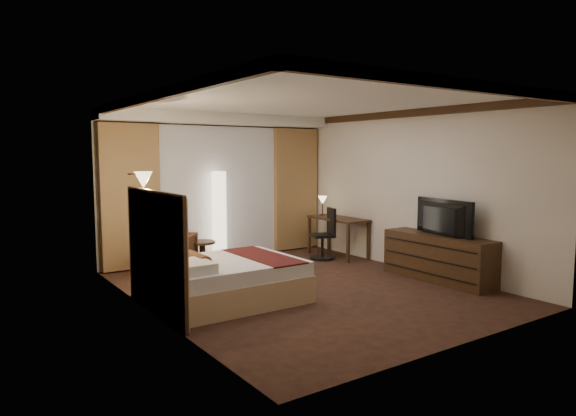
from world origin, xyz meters
TOP-DOWN VIEW (x-y plane):
  - floor at (0.00, 0.00)m, footprint 4.50×5.50m
  - ceiling at (0.00, 0.00)m, footprint 4.50×5.50m
  - back_wall at (0.00, 2.75)m, footprint 4.50×0.02m
  - left_wall at (-2.25, 0.00)m, footprint 0.02×5.50m
  - right_wall at (2.25, 0.00)m, footprint 0.02×5.50m
  - crown_molding at (0.00, 0.00)m, footprint 4.50×5.50m
  - soffit at (0.00, 2.50)m, footprint 4.50×0.50m
  - curtain_sheer at (0.00, 2.67)m, footprint 2.48×0.04m
  - curtain_left_drape at (-1.70, 2.61)m, footprint 1.00×0.14m
  - curtain_right_drape at (1.70, 2.61)m, footprint 1.00×0.14m
  - wall_sconce at (-2.09, 0.77)m, footprint 0.24×0.24m
  - bed at (-1.25, 0.04)m, footprint 1.88×1.47m
  - headboard at (-2.20, 0.04)m, footprint 0.12×1.77m
  - armchair at (-1.28, 1.93)m, footprint 0.98×0.98m
  - side_table at (-0.70, 1.96)m, footprint 0.44×0.44m
  - floor_lamp at (-0.13, 2.43)m, footprint 0.35×0.35m
  - desk at (1.95, 1.54)m, footprint 0.55×1.27m
  - desk_lamp at (1.95, 2.03)m, footprint 0.18×0.18m
  - office_chair at (1.53, 1.49)m, footprint 0.58×0.58m
  - dresser at (2.00, -0.82)m, footprint 0.50×1.84m
  - television at (1.97, -0.82)m, footprint 0.83×1.25m

SIDE VIEW (x-z plane):
  - floor at x=0.00m, z-range -0.01..0.01m
  - side_table at x=-0.70m, z-range 0.00..0.49m
  - bed at x=-1.25m, z-range 0.00..0.55m
  - dresser at x=2.00m, z-range 0.00..0.72m
  - armchair at x=-1.28m, z-range 0.00..0.74m
  - desk at x=1.95m, z-range 0.00..0.75m
  - office_chair at x=1.53m, z-range 0.00..0.97m
  - headboard at x=-2.20m, z-range 0.00..1.50m
  - floor_lamp at x=-0.13m, z-range 0.00..1.67m
  - desk_lamp at x=1.95m, z-range 0.75..1.09m
  - television at x=1.97m, z-range 0.98..1.13m
  - curtain_sheer at x=0.00m, z-range 0.02..2.48m
  - curtain_left_drape at x=-1.70m, z-range 0.02..2.48m
  - curtain_right_drape at x=1.70m, z-range 0.02..2.48m
  - back_wall at x=0.00m, z-range 0.00..2.70m
  - left_wall at x=-2.25m, z-range 0.00..2.70m
  - right_wall at x=2.25m, z-range 0.00..2.70m
  - wall_sconce at x=-2.09m, z-range 1.50..1.74m
  - soffit at x=0.00m, z-range 2.50..2.70m
  - crown_molding at x=0.00m, z-range 2.58..2.70m
  - ceiling at x=0.00m, z-range 2.70..2.71m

